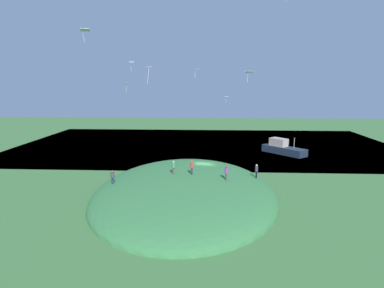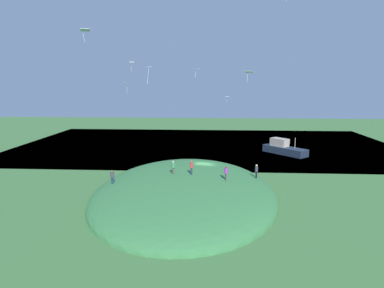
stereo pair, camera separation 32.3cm
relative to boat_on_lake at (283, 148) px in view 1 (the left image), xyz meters
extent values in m
plane|color=#3F7239|center=(16.93, -14.74, -0.99)|extent=(160.00, 160.00, 0.00)
cube|color=slate|center=(-8.56, -14.74, -1.19)|extent=(44.93, 80.00, 0.40)
ellipsoid|color=#377840|center=(23.89, -16.95, -0.99)|extent=(31.08, 22.05, 4.70)
cube|color=#1F2C3D|center=(0.22, 0.19, -0.32)|extent=(8.23, 7.65, 1.34)
cube|color=#AEA193|center=(-0.76, -0.66, 1.09)|extent=(3.67, 3.53, 1.48)
cylinder|color=gray|center=(1.85, 1.62, 1.36)|extent=(0.14, 0.14, 2.03)
cube|color=#555346|center=(23.52, -18.39, 1.73)|extent=(0.28, 0.28, 0.79)
cylinder|color=#3C8454|center=(23.52, -18.39, 2.43)|extent=(0.65, 0.65, 0.62)
sphere|color=beige|center=(23.52, -18.39, 2.86)|extent=(0.24, 0.24, 0.24)
cube|color=#505249|center=(25.08, -12.01, 1.52)|extent=(0.26, 0.22, 0.84)
cylinder|color=purple|center=(25.08, -12.01, 2.28)|extent=(0.57, 0.57, 0.67)
sphere|color=brown|center=(25.08, -12.01, 2.74)|extent=(0.25, 0.25, 0.25)
cube|color=#1A324C|center=(25.16, -25.54, 0.86)|extent=(0.26, 0.30, 0.79)
cylinder|color=#403D47|center=(25.16, -25.54, 1.57)|extent=(0.66, 0.66, 0.63)
sphere|color=brown|center=(25.16, -25.54, 2.00)|extent=(0.24, 0.24, 0.24)
cube|color=#27374C|center=(23.75, -16.14, 1.77)|extent=(0.24, 0.22, 0.83)
cylinder|color=red|center=(23.75, -16.14, 2.51)|extent=(0.54, 0.54, 0.66)
sphere|color=#96685B|center=(23.75, -16.14, 2.96)|extent=(0.25, 0.25, 0.25)
cube|color=black|center=(21.31, -7.97, 0.74)|extent=(0.22, 0.21, 0.87)
cylinder|color=#36384C|center=(21.31, -7.97, 1.52)|extent=(0.51, 0.51, 0.69)
sphere|color=beige|center=(21.31, -7.97, 1.99)|extent=(0.26, 0.26, 0.26)
cube|color=silver|center=(23.18, -9.49, 13.61)|extent=(1.16, 1.28, 0.18)
cylinder|color=silver|center=(23.31, -9.68, 12.88)|extent=(0.13, 0.05, 0.94)
cube|color=white|center=(0.46, -10.95, 9.82)|extent=(0.95, 0.98, 0.05)
cylinder|color=white|center=(0.19, -10.95, 9.13)|extent=(0.05, 0.10, 0.98)
cube|color=#F4DBD2|center=(18.52, -24.33, 15.05)|extent=(0.60, 0.73, 0.12)
cylinder|color=#F4DBD2|center=(18.22, -24.49, 14.38)|extent=(0.17, 0.08, 1.03)
cube|color=white|center=(22.80, -21.24, 14.24)|extent=(0.68, 0.74, 0.06)
cylinder|color=white|center=(22.96, -21.36, 13.16)|extent=(0.11, 0.25, 1.83)
cube|color=white|center=(3.60, -29.11, 12.26)|extent=(1.07, 1.01, 0.15)
cylinder|color=white|center=(3.37, -28.92, 11.28)|extent=(0.07, 0.15, 1.52)
cube|color=silver|center=(8.09, -16.20, 14.52)|extent=(0.99, 0.99, 0.06)
cylinder|color=silver|center=(8.06, -16.41, 13.71)|extent=(0.21, 0.05, 1.19)
cube|color=white|center=(19.87, -29.81, 18.91)|extent=(1.06, 1.30, 0.27)
cylinder|color=white|center=(19.78, -30.08, 18.04)|extent=(0.08, 0.19, 1.17)
cylinder|color=brown|center=(14.07, -12.15, -0.45)|extent=(0.14, 0.14, 1.09)
camera|label=1|loc=(62.76, -14.12, 12.46)|focal=31.06mm
camera|label=2|loc=(62.74, -13.80, 12.46)|focal=31.06mm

